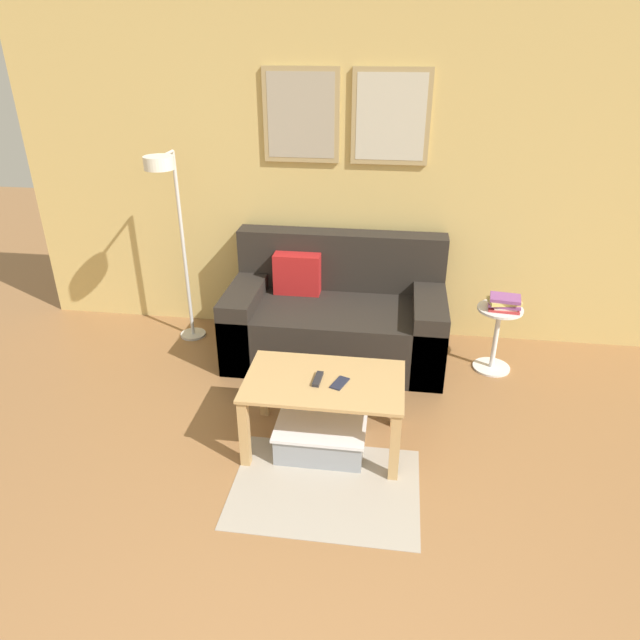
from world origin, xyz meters
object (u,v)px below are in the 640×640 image
couch (336,317)px  cell_phone (340,383)px  side_table (496,333)px  storage_bin (321,434)px  remote_control (318,379)px  floor_lamp (170,209)px  coffee_table (324,393)px  book_stack (505,303)px

couch → cell_phone: couch is taller
couch → side_table: (1.21, -0.08, -0.00)m
storage_bin → cell_phone: cell_phone is taller
remote_control → cell_phone: size_ratio=1.07×
floor_lamp → remote_control: (1.25, -1.09, -0.66)m
storage_bin → remote_control: 0.38m
coffee_table → cell_phone: cell_phone is taller
couch → side_table: bearing=-3.8°
coffee_table → storage_bin: size_ratio=1.73×
coffee_table → floor_lamp: size_ratio=0.61×
storage_bin → coffee_table: bearing=75.9°
couch → coffee_table: bearing=-87.0°
book_stack → cell_phone: (-1.07, -1.08, -0.09)m
cell_phone → storage_bin: bearing=-152.8°
book_stack → cell_phone: size_ratio=1.72×
remote_control → cell_phone: (0.13, -0.02, -0.01)m
couch → cell_phone: (0.15, -1.17, 0.16)m
book_stack → remote_control: bearing=-138.6°
remote_control → cell_phone: remote_control is taller
coffee_table → remote_control: bearing=-161.2°
book_stack → remote_control: book_stack is taller
storage_bin → floor_lamp: size_ratio=0.35×
coffee_table → remote_control: (-0.04, -0.01, 0.10)m
storage_bin → cell_phone: size_ratio=3.87×
storage_bin → floor_lamp: 1.99m
storage_bin → couch: bearing=92.4°
coffee_table → storage_bin: (-0.01, -0.04, -0.28)m
side_table → remote_control: bearing=-137.7°
floor_lamp → side_table: (2.43, -0.02, -0.84)m
storage_bin → remote_control: remote_control is taller
storage_bin → cell_phone: (0.10, 0.01, 0.37)m
couch → side_table: couch is taller
couch → storage_bin: 1.20m
floor_lamp → couch: bearing=2.8°
coffee_table → floor_lamp: (-1.28, 1.08, 0.76)m
side_table → floor_lamp: bearing=179.6°
storage_bin → book_stack: bearing=42.8°
remote_control → cell_phone: bearing=-3.5°
couch → book_stack: (1.23, -0.09, 0.25)m
side_table → storage_bin: bearing=-136.3°
cell_phone → side_table: bearing=66.1°
floor_lamp → remote_control: floor_lamp is taller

